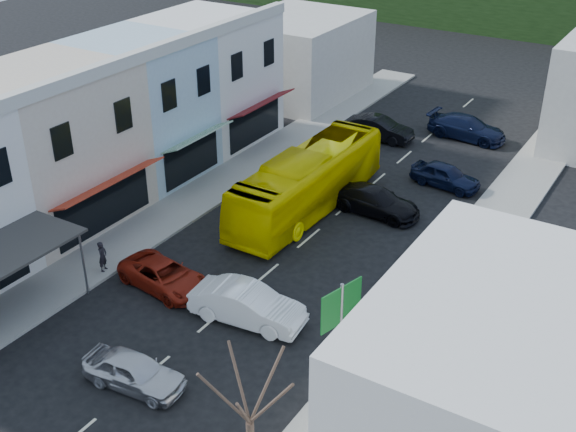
# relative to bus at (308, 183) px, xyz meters

# --- Properties ---
(ground) EXTENTS (120.00, 120.00, 0.00)m
(ground) POSITION_rel_bus_xyz_m (1.66, -10.71, -1.55)
(ground) COLOR black
(ground) RESTS_ON ground
(sidewalk_left) EXTENTS (3.00, 52.00, 0.15)m
(sidewalk_left) POSITION_rel_bus_xyz_m (-5.84, -0.71, -1.48)
(sidewalk_left) COLOR gray
(sidewalk_left) RESTS_ON ground
(sidewalk_right) EXTENTS (3.00, 52.00, 0.15)m
(sidewalk_right) POSITION_rel_bus_xyz_m (9.16, -0.71, -1.48)
(sidewalk_right) COLOR gray
(sidewalk_right) RESTS_ON ground
(shopfront_row) EXTENTS (8.25, 30.00, 8.00)m
(shopfront_row) POSITION_rel_bus_xyz_m (-10.83, -5.71, 2.45)
(shopfront_row) COLOR white
(shopfront_row) RESTS_ON ground
(right_building) EXTENTS (8.00, 9.00, 8.00)m
(right_building) POSITION_rel_bus_xyz_m (15.16, -14.71, 2.45)
(right_building) COLOR white
(right_building) RESTS_ON ground
(distant_block_left) EXTENTS (8.00, 10.00, 6.00)m
(distant_block_left) POSITION_rel_bus_xyz_m (-10.34, 16.29, 1.45)
(distant_block_left) COLOR #B7B2A8
(distant_block_left) RESTS_ON ground
(bus) EXTENTS (2.59, 11.62, 3.10)m
(bus) POSITION_rel_bus_xyz_m (0.00, 0.00, 0.00)
(bus) COLOR #F5E100
(bus) RESTS_ON ground
(car_silver) EXTENTS (4.56, 2.22, 1.40)m
(car_silver) POSITION_rel_bus_xyz_m (1.68, -15.57, -0.85)
(car_silver) COLOR silver
(car_silver) RESTS_ON ground
(car_white) EXTENTS (4.58, 2.29, 1.40)m
(car_white) POSITION_rel_bus_xyz_m (2.97, -10.05, -0.85)
(car_white) COLOR white
(car_white) RESTS_ON ground
(car_red) EXTENTS (4.82, 2.51, 1.40)m
(car_red) POSITION_rel_bus_xyz_m (-1.63, -9.95, -0.85)
(car_red) COLOR maroon
(car_red) RESTS_ON ground
(car_black_near) EXTENTS (4.58, 2.04, 1.40)m
(car_black_near) POSITION_rel_bus_xyz_m (3.31, 1.54, -0.85)
(car_black_near) COLOR black
(car_black_near) RESTS_ON ground
(car_navy_mid) EXTENTS (4.59, 2.34, 1.40)m
(car_navy_mid) POSITION_rel_bus_xyz_m (5.34, 6.62, -0.85)
(car_navy_mid) COLOR black
(car_navy_mid) RESTS_ON ground
(car_black_far) EXTENTS (4.45, 1.92, 1.40)m
(car_black_far) POSITION_rel_bus_xyz_m (-1.05, 11.15, -0.85)
(car_black_far) COLOR black
(car_black_far) RESTS_ON ground
(car_navy_far) EXTENTS (4.61, 2.14, 1.40)m
(car_navy_far) POSITION_rel_bus_xyz_m (3.89, 14.38, -0.85)
(car_navy_far) COLOR black
(car_navy_far) RESTS_ON ground
(pedestrian_left) EXTENTS (0.56, 0.69, 1.70)m
(pedestrian_left) POSITION_rel_bus_xyz_m (-4.84, -10.49, -0.55)
(pedestrian_left) COLOR black
(pedestrian_left) RESTS_ON sidewalk_left
(direction_sign) EXTENTS (1.25, 2.12, 4.46)m
(direction_sign) POSITION_rel_bus_xyz_m (8.06, -11.51, 0.68)
(direction_sign) COLOR #0E561C
(direction_sign) RESTS_ON ground
(street_tree) EXTENTS (2.78, 2.78, 6.52)m
(street_tree) POSITION_rel_bus_xyz_m (8.33, -17.62, 1.71)
(street_tree) COLOR #392A22
(street_tree) RESTS_ON ground
(traffic_signal) EXTENTS (0.95, 1.32, 5.60)m
(traffic_signal) POSITION_rel_bus_xyz_m (8.26, 17.87, 1.25)
(traffic_signal) COLOR black
(traffic_signal) RESTS_ON ground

